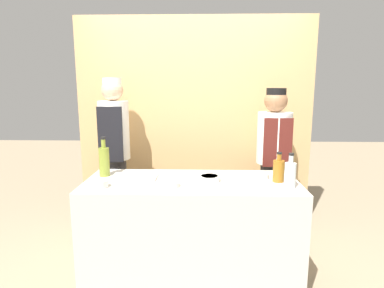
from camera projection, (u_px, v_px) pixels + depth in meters
name	position (u px, v px, depth m)	size (l,w,h in m)	color
ground_plane	(192.00, 280.00, 2.78)	(14.00, 14.00, 0.00)	tan
cabinet_wall	(195.00, 126.00, 3.67)	(2.60, 0.18, 2.40)	tan
counter	(192.00, 232.00, 2.70)	(1.74, 0.70, 0.90)	beige
sauce_bowl_white	(262.00, 176.00, 2.68)	(0.11, 0.11, 0.04)	white
sauce_bowl_green	(209.00, 178.00, 2.60)	(0.17, 0.17, 0.05)	white
sauce_bowl_red	(169.00, 184.00, 2.46)	(0.15, 0.15, 0.04)	white
sauce_bowl_purple	(98.00, 183.00, 2.44)	(0.15, 0.15, 0.06)	white
cutting_board	(135.00, 177.00, 2.68)	(0.37, 0.22, 0.02)	white
bottle_oil	(104.00, 161.00, 2.73)	(0.09, 0.09, 0.34)	olive
bottle_amber	(279.00, 170.00, 2.58)	(0.09, 0.09, 0.24)	#9E661E
bottle_clear	(290.00, 175.00, 2.41)	(0.08, 0.08, 0.27)	silver
chef_left	(115.00, 153.00, 3.34)	(0.31, 0.31, 1.74)	#28282D
chef_right	(273.00, 161.00, 3.30)	(0.35, 0.35, 1.64)	#28282D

